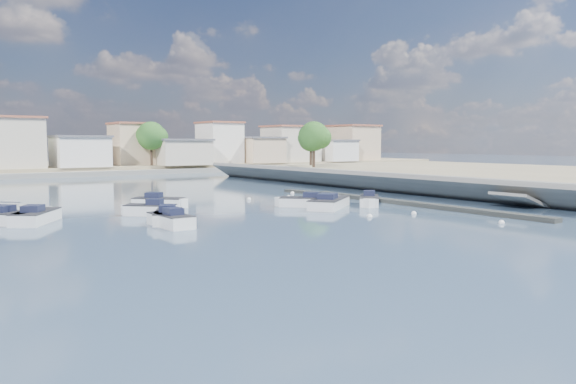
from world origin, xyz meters
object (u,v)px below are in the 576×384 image
object	(u,v)px
motorboat_g	(161,203)
motorboat_c	(303,202)
motorboat_e	(37,217)
motorboat_h	(330,203)
motorboat_d	(369,201)
motorboat_b	(168,217)
motorboat_f	(148,210)
motorboat_a	(169,220)

from	to	relation	value
motorboat_g	motorboat_c	bearing A→B (deg)	-32.43
motorboat_e	motorboat_h	distance (m)	22.71
motorboat_d	motorboat_e	world-z (taller)	same
motorboat_b	motorboat_f	bearing A→B (deg)	87.82
motorboat_a	motorboat_h	size ratio (longest dim) A/B	0.77
motorboat_a	motorboat_b	distance (m)	1.89
motorboat_c	motorboat_d	distance (m)	5.82
motorboat_e	motorboat_g	distance (m)	11.09
motorboat_b	motorboat_c	bearing A→B (deg)	9.64
motorboat_e	motorboat_g	world-z (taller)	same
motorboat_a	motorboat_e	xyz separation A→B (m)	(-6.76, 6.92, -0.00)
motorboat_b	motorboat_e	size ratio (longest dim) A/B	0.92
motorboat_e	motorboat_h	xyz separation A→B (m)	(22.23, -4.65, 0.00)
motorboat_d	motorboat_f	world-z (taller)	same
motorboat_d	motorboat_h	distance (m)	3.79
motorboat_h	motorboat_e	bearing A→B (deg)	168.19
motorboat_a	motorboat_e	distance (m)	9.67
motorboat_g	motorboat_h	size ratio (longest dim) A/B	0.70
motorboat_a	motorboat_g	world-z (taller)	same
motorboat_e	motorboat_f	world-z (taller)	same
motorboat_b	motorboat_e	distance (m)	9.04
motorboat_e	motorboat_h	bearing A→B (deg)	-11.81
motorboat_c	motorboat_f	xyz separation A→B (m)	(-13.13, 2.09, -0.00)
motorboat_a	motorboat_h	distance (m)	15.63
motorboat_b	motorboat_e	bearing A→B (deg)	145.30
motorboat_c	motorboat_h	distance (m)	2.31
motorboat_b	motorboat_f	world-z (taller)	same
motorboat_a	motorboat_e	size ratio (longest dim) A/B	0.92
motorboat_a	motorboat_g	xyz separation A→B (m)	(3.72, 10.53, 0.00)
motorboat_a	motorboat_d	xyz separation A→B (m)	(19.15, 1.39, -0.00)
motorboat_f	motorboat_h	distance (m)	15.13
motorboat_c	motorboat_g	world-z (taller)	same
motorboat_a	motorboat_f	distance (m)	6.17
motorboat_b	motorboat_h	bearing A→B (deg)	1.94
motorboat_g	motorboat_h	world-z (taller)	same
motorboat_c	motorboat_b	bearing A→B (deg)	-170.36
motorboat_c	motorboat_d	world-z (taller)	same
motorboat_b	motorboat_g	bearing A→B (deg)	70.80
motorboat_e	motorboat_g	xyz separation A→B (m)	(10.49, 3.62, 0.00)
motorboat_a	motorboat_e	bearing A→B (deg)	134.35
motorboat_f	motorboat_h	xyz separation A→B (m)	(14.63, -3.85, 0.00)
motorboat_b	motorboat_c	size ratio (longest dim) A/B	1.04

